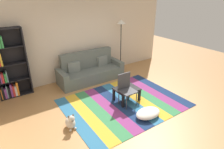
{
  "coord_description": "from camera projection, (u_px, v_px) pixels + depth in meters",
  "views": [
    {
      "loc": [
        -2.85,
        -3.49,
        2.93
      ],
      "look_at": [
        -0.0,
        0.76,
        0.65
      ],
      "focal_mm": 30.68,
      "sensor_mm": 36.0,
      "label": 1
    }
  ],
  "objects": [
    {
      "name": "pouf",
      "position": [
        148.0,
        113.0,
        4.77
      ],
      "size": [
        0.67,
        0.45,
        0.2
      ],
      "primitive_type": "ellipsoid",
      "color": "white",
      "rests_on": "rug"
    },
    {
      "name": "rug",
      "position": [
        124.0,
        103.0,
        5.41
      ],
      "size": [
        3.21,
        2.44,
        0.01
      ],
      "color": "teal",
      "rests_on": "ground_plane"
    },
    {
      "name": "coffee_table",
      "position": [
        127.0,
        91.0,
        5.38
      ],
      "size": [
        0.65,
        0.52,
        0.39
      ],
      "color": "black",
      "rests_on": "rug"
    },
    {
      "name": "ground_plane",
      "position": [
        127.0,
        105.0,
        5.29
      ],
      "size": [
        14.0,
        14.0,
        0.0
      ],
      "primitive_type": "plane",
      "color": "#B27F4C"
    },
    {
      "name": "bookshelf",
      "position": [
        7.0,
        67.0,
        5.38
      ],
      "size": [
        0.9,
        0.28,
        2.01
      ],
      "color": "black",
      "rests_on": "ground_plane"
    },
    {
      "name": "folding_chair",
      "position": [
        126.0,
        87.0,
        5.14
      ],
      "size": [
        0.4,
        0.4,
        0.9
      ],
      "rotation": [
        0.0,
        0.0,
        -0.91
      ],
      "color": "#38383D",
      "rests_on": "ground_plane"
    },
    {
      "name": "couch",
      "position": [
        90.0,
        71.0,
        6.66
      ],
      "size": [
        2.26,
        0.8,
        1.0
      ],
      "color": "#59605B",
      "rests_on": "ground_plane"
    },
    {
      "name": "back_wall",
      "position": [
        84.0,
        39.0,
        6.68
      ],
      "size": [
        6.8,
        0.1,
        2.7
      ],
      "primitive_type": "cube",
      "color": "beige",
      "rests_on": "ground_plane"
    },
    {
      "name": "dog",
      "position": [
        71.0,
        122.0,
        4.37
      ],
      "size": [
        0.22,
        0.35,
        0.4
      ],
      "color": "beige",
      "rests_on": "ground_plane"
    },
    {
      "name": "tv_remote",
      "position": [
        125.0,
        89.0,
        5.3
      ],
      "size": [
        0.06,
        0.15,
        0.02
      ],
      "primitive_type": "cube",
      "rotation": [
        0.0,
        0.0,
        0.08
      ],
      "color": "black",
      "rests_on": "coffee_table"
    },
    {
      "name": "standing_lamp",
      "position": [
        121.0,
        29.0,
        6.97
      ],
      "size": [
        0.32,
        0.32,
        1.94
      ],
      "color": "black",
      "rests_on": "ground_plane"
    }
  ]
}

